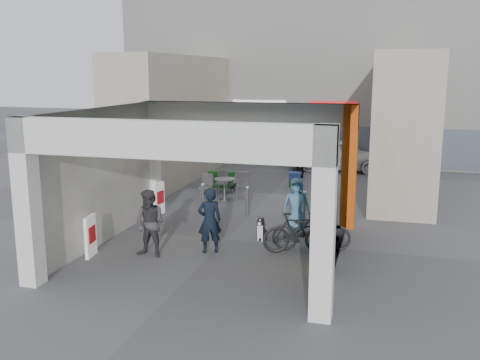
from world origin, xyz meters
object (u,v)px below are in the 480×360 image
(cafe_set, at_px, (224,189))
(man_with_dog, at_px, (210,220))
(white_van, at_px, (337,154))
(border_collie, at_px, (261,230))
(man_elderly, at_px, (296,205))
(man_crates, at_px, (300,159))
(produce_stand, at_px, (220,184))
(bicycle_rear, at_px, (297,233))
(man_back_turned, at_px, (150,224))
(bicycle_front, at_px, (311,231))

(cafe_set, distance_m, man_with_dog, 5.83)
(cafe_set, height_order, white_van, white_van)
(border_collie, distance_m, white_van, 10.89)
(cafe_set, relative_size, man_elderly, 0.97)
(man_crates, height_order, white_van, man_crates)
(man_crates, xyz_separation_m, white_van, (1.33, 2.18, -0.08))
(man_elderly, bearing_deg, man_with_dog, -143.29)
(produce_stand, distance_m, bicycle_rear, 7.14)
(cafe_set, distance_m, man_crates, 4.78)
(produce_stand, xyz_separation_m, man_elderly, (3.56, -4.32, 0.47))
(bicycle_rear, bearing_deg, man_with_dog, 85.93)
(man_back_turned, relative_size, white_van, 0.38)
(border_collie, xyz_separation_m, man_with_dog, (-0.99, -1.30, 0.55))
(man_back_turned, xyz_separation_m, white_van, (3.20, 12.81, -0.08))
(border_collie, xyz_separation_m, white_van, (0.95, 10.84, 0.48))
(produce_stand, distance_m, man_with_dog, 6.81)
(produce_stand, height_order, man_elderly, man_elderly)
(cafe_set, height_order, man_elderly, man_elderly)
(border_collie, bearing_deg, man_with_dog, -149.29)
(man_with_dog, height_order, white_van, man_with_dog)
(bicycle_front, relative_size, bicycle_rear, 1.15)
(produce_stand, distance_m, white_van, 6.74)
(white_van, bearing_deg, bicycle_front, -179.14)
(cafe_set, height_order, bicycle_front, bicycle_front)
(man_elderly, relative_size, man_crates, 0.94)
(border_collie, distance_m, man_elderly, 1.31)
(man_elderly, xyz_separation_m, white_van, (0.19, 9.90, -0.03))
(border_collie, bearing_deg, man_crates, 70.60)
(border_collie, xyz_separation_m, man_elderly, (0.77, 0.94, 0.51))
(cafe_set, xyz_separation_m, man_with_dog, (1.39, -5.64, 0.49))
(bicycle_front, bearing_deg, produce_stand, 24.54)
(border_collie, xyz_separation_m, man_crates, (-0.38, 8.65, 0.56))
(border_collie, relative_size, bicycle_front, 0.33)
(man_back_turned, distance_m, man_elderly, 4.19)
(border_collie, relative_size, man_crates, 0.40)
(man_back_turned, xyz_separation_m, bicycle_front, (3.65, 1.46, -0.31))
(white_van, bearing_deg, produce_stand, 144.75)
(produce_stand, height_order, bicycle_rear, bicycle_rear)
(produce_stand, relative_size, man_back_turned, 0.70)
(bicycle_rear, bearing_deg, bicycle_front, -71.78)
(man_back_turned, relative_size, man_elderly, 1.06)
(bicycle_front, xyz_separation_m, white_van, (-0.44, 11.34, 0.23))
(produce_stand, bearing_deg, man_with_dog, -94.95)
(man_elderly, bearing_deg, cafe_set, 117.66)
(man_crates, bearing_deg, cafe_set, 41.93)
(cafe_set, distance_m, produce_stand, 1.00)
(cafe_set, bearing_deg, bicycle_front, -52.06)
(produce_stand, relative_size, border_collie, 1.76)
(man_with_dog, xyz_separation_m, bicycle_rear, (2.07, 0.55, -0.30))
(produce_stand, height_order, white_van, white_van)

